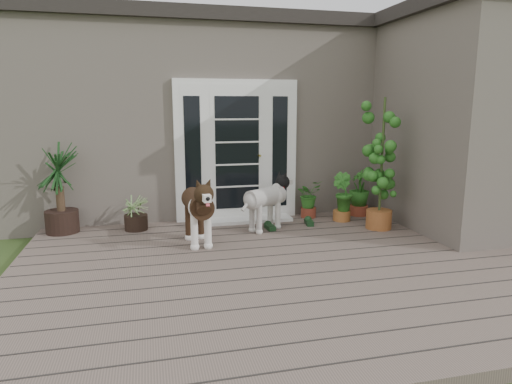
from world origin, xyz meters
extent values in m
cube|color=#6B5B4C|center=(0.00, 0.40, 0.06)|extent=(6.20, 4.60, 0.12)
cube|color=#665E54|center=(0.00, 4.65, 1.55)|extent=(7.40, 4.00, 3.10)
cube|color=#2D2826|center=(0.00, 4.65, 3.20)|extent=(7.60, 4.20, 0.20)
cube|color=#665E54|center=(2.90, 1.50, 1.55)|extent=(1.60, 2.40, 3.10)
cube|color=#2D2826|center=(2.90, 1.50, 3.20)|extent=(1.80, 2.60, 0.20)
cube|color=white|center=(-0.20, 2.60, 1.19)|extent=(1.90, 0.14, 2.15)
cube|color=white|center=(-0.20, 2.40, 0.14)|extent=(1.60, 0.40, 0.05)
imported|color=#245719|center=(0.92, 2.40, 0.37)|extent=(0.52, 0.52, 0.51)
imported|color=#225D1A|center=(1.35, 2.08, 0.39)|extent=(0.48, 0.48, 0.54)
imported|color=#234E16|center=(1.78, 2.35, 0.43)|extent=(0.43, 0.43, 0.61)
camera|label=1|loc=(-1.55, -4.19, 1.88)|focal=31.49mm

